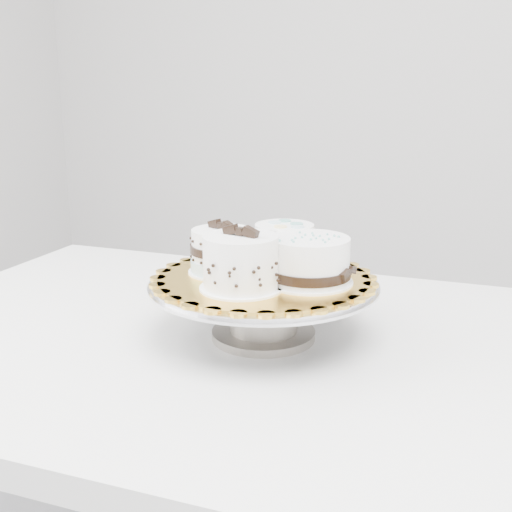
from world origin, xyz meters
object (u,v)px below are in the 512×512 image
at_px(cake_stand, 264,298).
at_px(cake_ribbon, 310,262).
at_px(cake_board, 264,278).
at_px(cake_banded, 222,253).
at_px(table, 244,384).
at_px(cake_swirl, 241,264).
at_px(cake_dots, 284,245).

height_order(cake_stand, cake_ribbon, cake_ribbon).
xyz_separation_m(cake_board, cake_banded, (-0.06, -0.01, 0.03)).
height_order(table, cake_board, cake_board).
distance_m(cake_stand, cake_swirl, 0.10).
bearing_deg(cake_board, cake_ribbon, 1.38).
bearing_deg(cake_board, table, -168.53).
distance_m(table, cake_banded, 0.21).
relative_size(cake_dots, cake_ribbon, 0.84).
relative_size(cake_swirl, cake_ribbon, 0.88).
bearing_deg(cake_ribbon, cake_banded, -172.66).
bearing_deg(cake_board, cake_banded, -173.99).
relative_size(table, cake_board, 4.01).
relative_size(cake_board, cake_banded, 2.68).
bearing_deg(cake_stand, cake_banded, -173.99).
xyz_separation_m(cake_stand, cake_board, (0.00, -0.00, 0.03)).
xyz_separation_m(cake_stand, cake_dots, (0.01, 0.06, 0.07)).
xyz_separation_m(table, cake_banded, (-0.03, -0.00, 0.21)).
height_order(table, cake_ribbon, cake_ribbon).
relative_size(cake_banded, cake_dots, 1.03).
relative_size(cake_banded, cake_ribbon, 0.87).
bearing_deg(cake_swirl, cake_board, 94.97).
bearing_deg(cake_swirl, cake_stand, 94.97).
xyz_separation_m(cake_stand, cake_ribbon, (0.07, 0.00, 0.06)).
distance_m(cake_stand, cake_dots, 0.09).
height_order(cake_board, cake_ribbon, cake_ribbon).
distance_m(cake_board, cake_ribbon, 0.08).
bearing_deg(cake_stand, cake_board, -45.00).
relative_size(cake_board, cake_swirl, 2.64).
bearing_deg(cake_board, cake_dots, 84.63).
bearing_deg(cake_swirl, table, 122.11).
distance_m(table, cake_dots, 0.22).
bearing_deg(cake_banded, cake_dots, 65.16).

